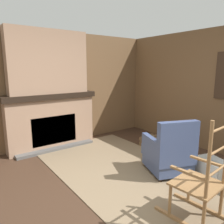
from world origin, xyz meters
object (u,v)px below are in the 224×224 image
Objects in this scene: firewood_stack at (151,141)px; storage_case at (67,89)px; armchair at (169,154)px; oil_lamp_vase at (35,90)px; laundry_basket at (213,169)px; rocking_chair at (200,186)px.

firewood_stack is 2.22m from storage_case.
armchair is 2.14× the size of firewood_stack.
laundry_basket is at bearing 31.44° from oil_lamp_vase.
storage_case is at bearing -132.86° from firewood_stack.
rocking_chair is at bearing 0.44° from storage_case.
oil_lamp_vase is at bearing 7.23° from rocking_chair.
armchair is 4.20× the size of oil_lamp_vase.
firewood_stack is at bearing -39.09° from rocking_chair.
rocking_chair is 3.43m from storage_case.
rocking_chair is 2.14× the size of laundry_basket.
armchair is at bearing -38.85° from rocking_chair.
storage_case is (-3.33, -0.03, 0.84)m from rocking_chair.
oil_lamp_vase is (-3.33, -0.74, 0.85)m from rocking_chair.
storage_case is (-1.29, -1.39, 1.15)m from firewood_stack.
oil_lamp_vase is at bearing -121.53° from firewood_stack.
oil_lamp_vase is at bearing -90.01° from storage_case.
armchair is 1.15m from rocking_chair.
rocking_chair is 1.15m from laundry_basket.
rocking_chair is (0.95, -0.63, 0.08)m from armchair.
rocking_chair is at bearing -68.76° from laundry_basket.
laundry_basket is at bearing -74.04° from rocking_chair.
firewood_stack is 2.73m from oil_lamp_vase.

